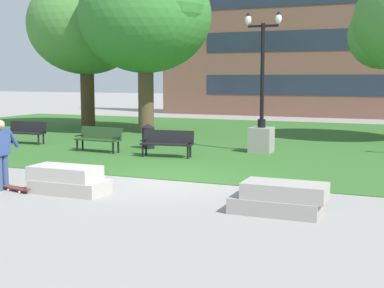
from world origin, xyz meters
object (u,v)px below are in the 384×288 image
at_px(skateboard, 17,188).
at_px(lamp_post_left, 262,124).
at_px(trash_bin, 148,136).
at_px(concrete_block_left, 280,199).
at_px(person_skateboarder, 1,151).
at_px(park_bench_near_right, 99,138).
at_px(park_bench_far_left, 167,142).
at_px(concrete_block_center, 68,180).
at_px(park_bench_near_left, 26,131).

height_order(skateboard, lamp_post_left, lamp_post_left).
bearing_deg(skateboard, trash_bin, 94.16).
xyz_separation_m(concrete_block_left, person_skateboarder, (-6.76, -0.33, 0.66)).
xyz_separation_m(park_bench_near_right, lamp_post_left, (5.52, 2.15, 0.50)).
height_order(concrete_block_left, park_bench_near_right, park_bench_near_right).
height_order(skateboard, park_bench_far_left, park_bench_far_left).
xyz_separation_m(concrete_block_left, park_bench_near_right, (-8.16, 6.26, 0.23)).
xyz_separation_m(concrete_block_left, lamp_post_left, (-2.64, 8.41, 0.73)).
relative_size(person_skateboarder, trash_bin, 1.78).
bearing_deg(park_bench_near_right, trash_bin, 49.61).
bearing_deg(lamp_post_left, trash_bin, -171.03).
bearing_deg(concrete_block_left, trash_bin, 131.72).
bearing_deg(concrete_block_left, lamp_post_left, 107.43).
bearing_deg(park_bench_near_right, person_skateboarder, -77.96).
xyz_separation_m(person_skateboarder, park_bench_near_right, (-1.41, 6.59, -0.43)).
bearing_deg(concrete_block_center, lamp_post_left, 73.69).
bearing_deg(lamp_post_left, person_skateboarder, -115.21).
bearing_deg(lamp_post_left, park_bench_near_left, -172.83).
distance_m(concrete_block_left, person_skateboarder, 6.80).
xyz_separation_m(park_bench_near_left, park_bench_near_right, (4.08, -0.95, 0.00)).
bearing_deg(park_bench_far_left, skateboard, -98.89).
xyz_separation_m(person_skateboarder, skateboard, (0.44, -0.00, -0.88)).
xyz_separation_m(skateboard, park_bench_near_right, (-1.85, 6.59, 0.45)).
height_order(park_bench_near_left, lamp_post_left, lamp_post_left).
height_order(park_bench_near_left, trash_bin, trash_bin).
xyz_separation_m(concrete_block_center, concrete_block_left, (5.10, -0.01, 0.00)).
height_order(concrete_block_center, trash_bin, trash_bin).
bearing_deg(park_bench_near_right, lamp_post_left, 21.31).
bearing_deg(park_bench_near_right, skateboard, -74.35).
bearing_deg(park_bench_far_left, lamp_post_left, 41.33).
relative_size(concrete_block_left, park_bench_near_left, 1.06).
bearing_deg(lamp_post_left, concrete_block_left, -72.57).
xyz_separation_m(concrete_block_center, skateboard, (-1.21, -0.34, -0.22)).
relative_size(concrete_block_left, trash_bin, 1.99).
bearing_deg(park_bench_near_left, park_bench_far_left, -9.38).
xyz_separation_m(person_skateboarder, park_bench_far_left, (1.44, 6.39, -0.43)).
bearing_deg(concrete_block_left, park_bench_near_left, 149.52).
distance_m(person_skateboarder, park_bench_near_left, 9.33).
distance_m(concrete_block_center, lamp_post_left, 8.79).
bearing_deg(park_bench_far_left, park_bench_near_left, 170.62).
bearing_deg(person_skateboarder, park_bench_far_left, 77.29).
bearing_deg(park_bench_near_right, park_bench_far_left, -3.97).
distance_m(concrete_block_left, park_bench_far_left, 8.07).
bearing_deg(lamp_post_left, park_bench_near_right, -158.69).
height_order(person_skateboarder, park_bench_far_left, person_skateboarder).
distance_m(concrete_block_center, park_bench_near_right, 6.97).
height_order(concrete_block_center, park_bench_near_left, park_bench_near_left).
relative_size(park_bench_near_right, lamp_post_left, 0.37).
distance_m(park_bench_far_left, trash_bin, 2.31).
relative_size(person_skateboarder, lamp_post_left, 0.34).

